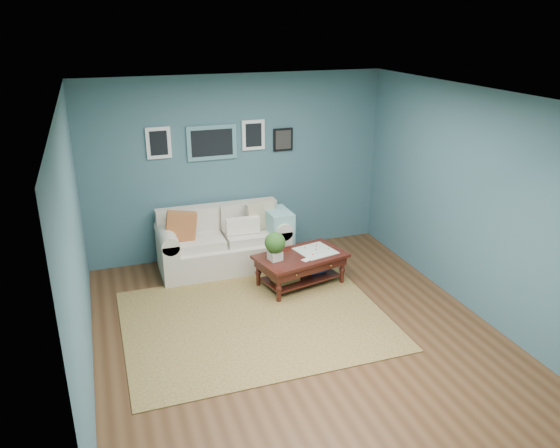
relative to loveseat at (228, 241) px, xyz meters
name	(u,v)px	position (x,y,z in m)	size (l,w,h in m)	color
room_shell	(295,221)	(0.29, -1.97, 0.97)	(5.00, 5.02, 2.70)	brown
area_rug	(255,320)	(-0.08, -1.62, -0.39)	(3.10, 2.48, 0.01)	brown
loveseat	(228,241)	(0.00, 0.00, 0.00)	(1.88, 0.85, 0.97)	beige
coffee_table	(296,261)	(0.71, -0.92, -0.03)	(1.30, 0.93, 0.82)	#33170D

